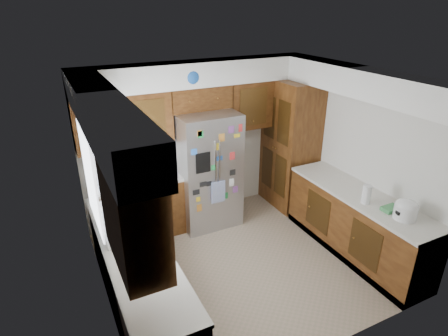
{
  "coord_description": "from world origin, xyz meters",
  "views": [
    {
      "loc": [
        -2.1,
        -3.6,
        3.26
      ],
      "look_at": [
        -0.13,
        0.35,
        1.29
      ],
      "focal_mm": 30.0,
      "sensor_mm": 36.0,
      "label": 1
    }
  ],
  "objects_px": {
    "fridge": "(207,170)",
    "rice_cooker": "(406,209)",
    "pantry": "(290,145)",
    "paper_towel": "(367,194)"
  },
  "relations": [
    {
      "from": "pantry",
      "to": "paper_towel",
      "type": "xyz_separation_m",
      "value": [
        -0.14,
        -1.83,
        -0.03
      ]
    },
    {
      "from": "pantry",
      "to": "fridge",
      "type": "xyz_separation_m",
      "value": [
        -1.5,
        0.05,
        -0.17
      ]
    },
    {
      "from": "pantry",
      "to": "fridge",
      "type": "relative_size",
      "value": 1.19
    },
    {
      "from": "pantry",
      "to": "rice_cooker",
      "type": "relative_size",
      "value": 7.75
    },
    {
      "from": "pantry",
      "to": "fridge",
      "type": "height_order",
      "value": "pantry"
    },
    {
      "from": "fridge",
      "to": "rice_cooker",
      "type": "bearing_deg",
      "value": -57.56
    },
    {
      "from": "paper_towel",
      "to": "rice_cooker",
      "type": "bearing_deg",
      "value": -74.29
    },
    {
      "from": "fridge",
      "to": "rice_cooker",
      "type": "height_order",
      "value": "fridge"
    },
    {
      "from": "rice_cooker",
      "to": "paper_towel",
      "type": "bearing_deg",
      "value": 105.71
    },
    {
      "from": "pantry",
      "to": "fridge",
      "type": "bearing_deg",
      "value": 177.94
    }
  ]
}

